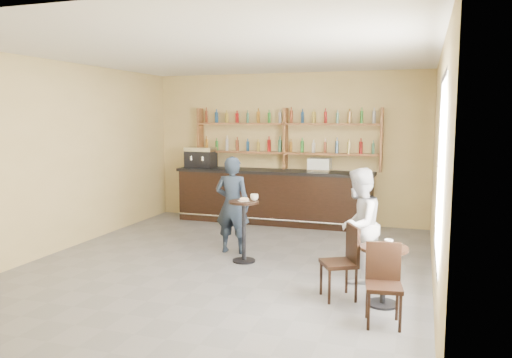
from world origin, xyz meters
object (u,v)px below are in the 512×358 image
(pastry_case, at_px, (320,165))
(patron_second, at_px, (359,225))
(bar_counter, at_px, (273,197))
(pedestal_table, at_px, (244,231))
(espresso_machine, at_px, (201,157))
(man_main, at_px, (232,205))
(chair_west, at_px, (339,263))
(cafe_table, at_px, (383,276))
(chair_south, at_px, (384,286))

(pastry_case, xyz_separation_m, patron_second, (1.21, -3.27, -0.49))
(bar_counter, xyz_separation_m, pedestal_table, (0.38, -2.91, -0.09))
(espresso_machine, bearing_deg, pastry_case, 0.44)
(pedestal_table, relative_size, man_main, 0.60)
(pastry_case, relative_size, patron_second, 0.29)
(pedestal_table, xyz_separation_m, chair_west, (1.68, -1.13, -0.02))
(cafe_table, bearing_deg, pastry_case, 111.55)
(bar_counter, height_order, pedestal_table, bar_counter)
(pedestal_table, xyz_separation_m, cafe_table, (2.23, -1.18, -0.12))
(chair_west, height_order, patron_second, patron_second)
(chair_south, height_order, patron_second, patron_second)
(espresso_machine, height_order, patron_second, espresso_machine)
(chair_west, bearing_deg, man_main, -156.03)
(espresso_machine, height_order, man_main, man_main)
(bar_counter, distance_m, chair_south, 5.39)
(pedestal_table, bearing_deg, espresso_machine, 125.53)
(bar_counter, bearing_deg, patron_second, -56.04)
(chair_west, bearing_deg, pastry_case, 166.53)
(chair_west, bearing_deg, patron_second, 141.33)
(pedestal_table, bearing_deg, patron_second, -11.25)
(espresso_machine, height_order, chair_south, espresso_machine)
(pedestal_table, bearing_deg, bar_counter, 97.51)
(chair_west, bearing_deg, cafe_table, 56.56)
(bar_counter, distance_m, man_main, 2.47)
(chair_south, bearing_deg, cafe_table, 86.07)
(chair_west, relative_size, patron_second, 0.59)
(cafe_table, height_order, chair_south, chair_south)
(bar_counter, distance_m, cafe_table, 4.86)
(espresso_machine, bearing_deg, man_main, -54.73)
(espresso_machine, relative_size, pedestal_table, 0.66)
(espresso_machine, xyz_separation_m, patron_second, (3.89, -3.27, -0.58))
(espresso_machine, height_order, cafe_table, espresso_machine)
(pedestal_table, xyz_separation_m, patron_second, (1.82, -0.36, 0.31))
(espresso_machine, relative_size, chair_west, 0.68)
(man_main, height_order, patron_second, man_main)
(pastry_case, height_order, man_main, man_main)
(cafe_table, xyz_separation_m, chair_south, (0.05, -0.60, 0.08))
(bar_counter, xyz_separation_m, chair_west, (2.06, -4.04, -0.11))
(cafe_table, relative_size, chair_west, 0.78)
(bar_counter, xyz_separation_m, patron_second, (2.20, -3.27, 0.22))
(man_main, xyz_separation_m, chair_south, (2.64, -2.23, -0.37))
(pastry_case, distance_m, pedestal_table, 3.07)
(pedestal_table, bearing_deg, chair_south, -38.11)
(cafe_table, bearing_deg, bar_counter, 122.53)
(bar_counter, bearing_deg, chair_south, -60.45)
(chair_south, relative_size, patron_second, 0.56)
(man_main, distance_m, cafe_table, 3.09)
(pastry_case, relative_size, chair_south, 0.52)
(chair_west, xyz_separation_m, chair_south, (0.60, -0.65, -0.02))
(pastry_case, xyz_separation_m, chair_west, (1.07, -4.04, -0.82))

